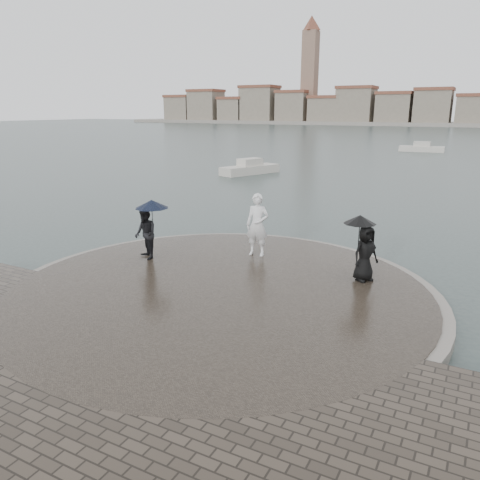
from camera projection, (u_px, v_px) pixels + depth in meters
The scene contains 8 objects.
ground at pixel (140, 352), 10.55m from camera, with size 400.00×400.00×0.00m, color #2B3835.
kerb_ring at pixel (219, 294), 13.48m from camera, with size 12.50×12.50×0.32m, color gray.
quay_tip at pixel (219, 293), 13.48m from camera, with size 11.90×11.90×0.36m, color #2D261E.
statue at pixel (257, 225), 16.12m from camera, with size 0.79×0.52×2.17m, color white.
visitor_left at pixel (147, 226), 15.73m from camera, with size 1.34×1.16×2.04m.
visitor_right at pixel (364, 245), 13.74m from camera, with size 1.19×1.07×1.95m.
far_skyline at pixel (452, 108), 148.56m from camera, with size 260.00×20.00×37.00m.
boats at pixel (419, 158), 48.74m from camera, with size 28.62×33.44×1.50m.
Camera 1 is at (6.43, -7.31, 5.29)m, focal length 35.00 mm.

